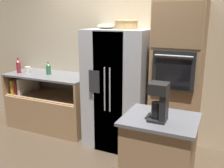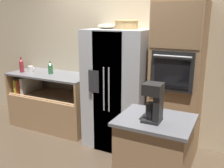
{
  "view_description": "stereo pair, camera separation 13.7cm",
  "coord_description": "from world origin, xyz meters",
  "px_view_note": "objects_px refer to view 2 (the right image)",
  "views": [
    {
      "loc": [
        1.48,
        -3.18,
        1.86
      ],
      "look_at": [
        0.06,
        -0.05,
        0.94
      ],
      "focal_mm": 40.0,
      "sensor_mm": 36.0,
      "label": 1
    },
    {
      "loc": [
        1.6,
        -3.12,
        1.86
      ],
      "look_at": [
        0.06,
        -0.05,
        0.94
      ],
      "focal_mm": 40.0,
      "sensor_mm": 36.0,
      "label": 2
    }
  ],
  "objects_px": {
    "fruit_bowl": "(107,26)",
    "mug": "(31,69)",
    "refrigerator": "(118,89)",
    "wicker_basket": "(127,24)",
    "wall_oven": "(177,82)",
    "bottle_short": "(50,68)",
    "bottle_tall": "(22,66)",
    "coffee_maker": "(155,101)"
  },
  "relations": [
    {
      "from": "refrigerator",
      "to": "bottle_tall",
      "type": "xyz_separation_m",
      "value": [
        -1.8,
        -0.09,
        0.21
      ]
    },
    {
      "from": "bottle_tall",
      "to": "mug",
      "type": "bearing_deg",
      "value": 51.76
    },
    {
      "from": "wall_oven",
      "to": "fruit_bowl",
      "type": "xyz_separation_m",
      "value": [
        -1.03,
        -0.01,
        0.7
      ]
    },
    {
      "from": "bottle_short",
      "to": "wicker_basket",
      "type": "bearing_deg",
      "value": 0.71
    },
    {
      "from": "refrigerator",
      "to": "fruit_bowl",
      "type": "height_order",
      "value": "fruit_bowl"
    },
    {
      "from": "refrigerator",
      "to": "wicker_basket",
      "type": "distance_m",
      "value": 0.92
    },
    {
      "from": "wicker_basket",
      "to": "bottle_tall",
      "type": "distance_m",
      "value": 2.03
    },
    {
      "from": "refrigerator",
      "to": "bottle_tall",
      "type": "height_order",
      "value": "refrigerator"
    },
    {
      "from": "bottle_short",
      "to": "fruit_bowl",
      "type": "bearing_deg",
      "value": 0.7
    },
    {
      "from": "refrigerator",
      "to": "mug",
      "type": "bearing_deg",
      "value": 179.23
    },
    {
      "from": "wall_oven",
      "to": "wicker_basket",
      "type": "height_order",
      "value": "wall_oven"
    },
    {
      "from": "bottle_short",
      "to": "mug",
      "type": "bearing_deg",
      "value": -178.97
    },
    {
      "from": "wall_oven",
      "to": "bottle_tall",
      "type": "xyz_separation_m",
      "value": [
        -2.63,
        -0.14,
        0.02
      ]
    },
    {
      "from": "mug",
      "to": "wall_oven",
      "type": "bearing_deg",
      "value": 0.6
    },
    {
      "from": "mug",
      "to": "refrigerator",
      "type": "bearing_deg",
      "value": -0.77
    },
    {
      "from": "fruit_bowl",
      "to": "bottle_short",
      "type": "height_order",
      "value": "fruit_bowl"
    },
    {
      "from": "wall_oven",
      "to": "mug",
      "type": "distance_m",
      "value": 2.54
    },
    {
      "from": "wicker_basket",
      "to": "mug",
      "type": "height_order",
      "value": "wicker_basket"
    },
    {
      "from": "fruit_bowl",
      "to": "bottle_tall",
      "type": "distance_m",
      "value": 1.74
    },
    {
      "from": "bottle_short",
      "to": "mug",
      "type": "xyz_separation_m",
      "value": [
        -0.44,
        -0.01,
        -0.05
      ]
    },
    {
      "from": "coffee_maker",
      "to": "refrigerator",
      "type": "bearing_deg",
      "value": 127.94
    },
    {
      "from": "wall_oven",
      "to": "mug",
      "type": "bearing_deg",
      "value": -179.4
    },
    {
      "from": "bottle_short",
      "to": "mug",
      "type": "distance_m",
      "value": 0.44
    },
    {
      "from": "refrigerator",
      "to": "mug",
      "type": "height_order",
      "value": "refrigerator"
    },
    {
      "from": "fruit_bowl",
      "to": "mug",
      "type": "bearing_deg",
      "value": -179.2
    },
    {
      "from": "bottle_short",
      "to": "coffee_maker",
      "type": "xyz_separation_m",
      "value": [
        2.16,
        -1.17,
        0.1
      ]
    },
    {
      "from": "wicker_basket",
      "to": "coffee_maker",
      "type": "distance_m",
      "value": 1.56
    },
    {
      "from": "bottle_tall",
      "to": "mug",
      "type": "relative_size",
      "value": 2.05
    },
    {
      "from": "wall_oven",
      "to": "coffee_maker",
      "type": "bearing_deg",
      "value": -87.08
    },
    {
      "from": "refrigerator",
      "to": "fruit_bowl",
      "type": "xyz_separation_m",
      "value": [
        -0.21,
        0.04,
        0.89
      ]
    },
    {
      "from": "wicker_basket",
      "to": "bottle_short",
      "type": "bearing_deg",
      "value": -179.29
    },
    {
      "from": "mug",
      "to": "coffee_maker",
      "type": "height_order",
      "value": "coffee_maker"
    },
    {
      "from": "fruit_bowl",
      "to": "mug",
      "type": "distance_m",
      "value": 1.68
    },
    {
      "from": "bottle_tall",
      "to": "mug",
      "type": "distance_m",
      "value": 0.16
    },
    {
      "from": "mug",
      "to": "bottle_short",
      "type": "bearing_deg",
      "value": 1.03
    },
    {
      "from": "fruit_bowl",
      "to": "coffee_maker",
      "type": "xyz_separation_m",
      "value": [
        1.09,
        -1.18,
        -0.59
      ]
    },
    {
      "from": "refrigerator",
      "to": "wicker_basket",
      "type": "height_order",
      "value": "wicker_basket"
    },
    {
      "from": "bottle_tall",
      "to": "bottle_short",
      "type": "distance_m",
      "value": 0.54
    },
    {
      "from": "bottle_tall",
      "to": "bottle_short",
      "type": "height_order",
      "value": "bottle_tall"
    },
    {
      "from": "wicker_basket",
      "to": "coffee_maker",
      "type": "relative_size",
      "value": 0.95
    },
    {
      "from": "wicker_basket",
      "to": "coffee_maker",
      "type": "bearing_deg",
      "value": -56.2
    },
    {
      "from": "wall_oven",
      "to": "bottle_tall",
      "type": "distance_m",
      "value": 2.63
    }
  ]
}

